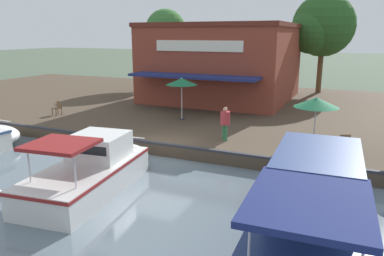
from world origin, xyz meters
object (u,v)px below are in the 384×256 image
motorboat_fourth_along (313,213)px  patio_umbrella_mid_patio_right (182,82)px  person_near_entrance (225,120)px  cafe_chair_back_row_seat (346,144)px  tree_downstream_bank (163,31)px  waterfront_restaurant (223,62)px  motorboat_far_downstream (96,168)px  cafe_chair_facing_river (58,107)px  tree_upstream_bank (321,27)px  patio_umbrella_back_row (316,102)px

motorboat_fourth_along → patio_umbrella_mid_patio_right: bearing=-139.7°
person_near_entrance → motorboat_fourth_along: motorboat_fourth_along is taller
cafe_chair_back_row_seat → tree_downstream_bank: tree_downstream_bank is taller
waterfront_restaurant → motorboat_far_downstream: bearing=4.0°
cafe_chair_facing_river → motorboat_far_downstream: bearing=50.0°
patio_umbrella_mid_patio_right → cafe_chair_facing_river: patio_umbrella_mid_patio_right is taller
patio_umbrella_mid_patio_right → cafe_chair_back_row_seat: bearing=70.5°
cafe_chair_back_row_seat → tree_upstream_bank: (-17.33, -3.10, 4.99)m
motorboat_far_downstream → waterfront_restaurant: bearing=-176.0°
waterfront_restaurant → motorboat_far_downstream: (17.28, 1.20, -2.68)m
waterfront_restaurant → tree_upstream_bank: bearing=132.9°
waterfront_restaurant → cafe_chair_facing_river: 12.71m
cafe_chair_facing_river → motorboat_fourth_along: 18.23m
cafe_chair_back_row_seat → tree_upstream_bank: bearing=-169.9°
motorboat_far_downstream → tree_upstream_bank: size_ratio=0.80×
person_near_entrance → tree_upstream_bank: 18.04m
cafe_chair_back_row_seat → patio_umbrella_back_row: bearing=-115.8°
cafe_chair_back_row_seat → tree_downstream_bank: bearing=-132.9°
patio_umbrella_back_row → cafe_chair_back_row_seat: patio_umbrella_back_row is taller
waterfront_restaurant → cafe_chair_back_row_seat: waterfront_restaurant is taller
waterfront_restaurant → patio_umbrella_back_row: (10.75, 8.09, -0.83)m
patio_umbrella_back_row → person_near_entrance: 4.13m
patio_umbrella_mid_patio_right → tree_downstream_bank: size_ratio=0.34×
cafe_chair_facing_river → tree_downstream_bank: 15.22m
person_near_entrance → tree_upstream_bank: size_ratio=0.20×
waterfront_restaurant → patio_umbrella_back_row: waterfront_restaurant is taller
motorboat_fourth_along → tree_downstream_bank: size_ratio=1.21×
cafe_chair_back_row_seat → cafe_chair_facing_river: size_ratio=1.00×
waterfront_restaurant → motorboat_fourth_along: bearing=26.0°
motorboat_fourth_along → patio_umbrella_back_row: bearing=-173.6°
motorboat_fourth_along → tree_downstream_bank: (-22.67, -16.47, 4.79)m
patio_umbrella_back_row → person_near_entrance: (0.67, -3.95, -1.00)m
cafe_chair_facing_river → person_near_entrance: person_near_entrance is taller
waterfront_restaurant → motorboat_fourth_along: size_ratio=1.36×
patio_umbrella_back_row → patio_umbrella_mid_patio_right: bearing=-108.4°
person_near_entrance → motorboat_far_downstream: motorboat_far_downstream is taller
motorboat_far_downstream → motorboat_fourth_along: size_ratio=0.75×
motorboat_fourth_along → tree_upstream_bank: 24.88m
motorboat_far_downstream → person_near_entrance: bearing=153.4°
cafe_chair_back_row_seat → cafe_chair_facing_river: 16.86m
cafe_chair_back_row_seat → tree_upstream_bank: tree_upstream_bank is taller
cafe_chair_facing_river → motorboat_fourth_along: motorboat_fourth_along is taller
tree_downstream_bank → patio_umbrella_back_row: bearing=46.0°
cafe_chair_facing_river → person_near_entrance: 11.57m
waterfront_restaurant → patio_umbrella_back_row: 13.48m
patio_umbrella_mid_patio_right → tree_upstream_bank: (-14.09, 6.03, 3.23)m
patio_umbrella_mid_patio_right → motorboat_fourth_along: size_ratio=0.28×
cafe_chair_facing_river → motorboat_fourth_along: (8.21, 16.28, -0.05)m
cafe_chair_facing_river → tree_downstream_bank: tree_downstream_bank is taller
person_near_entrance → motorboat_far_downstream: 6.61m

